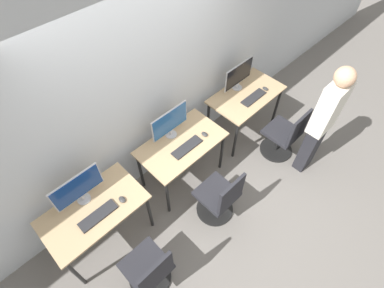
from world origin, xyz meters
name	(u,v)px	position (x,y,z in m)	size (l,w,h in m)	color
ground_plane	(198,190)	(0.00, 0.00, 0.00)	(20.00, 20.00, 0.00)	slate
wall_back	(153,85)	(0.00, 0.76, 1.40)	(12.00, 0.05, 2.80)	#B7BCC1
desk_left	(95,213)	(-1.27, 0.32, 0.66)	(1.09, 0.63, 0.75)	tan
monitor_left	(78,188)	(-1.27, 0.48, 0.98)	(0.54, 0.15, 0.41)	#B2B2B7
keyboard_left	(98,216)	(-1.27, 0.21, 0.76)	(0.42, 0.13, 0.02)	#262628
mouse_left	(122,199)	(-0.99, 0.18, 0.77)	(0.06, 0.09, 0.03)	#333333
office_chair_left	(150,272)	(-1.20, -0.47, 0.37)	(0.48, 0.48, 0.89)	black
desk_center	(181,148)	(0.00, 0.32, 0.66)	(1.09, 0.63, 0.75)	tan
monitor_center	(170,122)	(0.00, 0.50, 0.98)	(0.54, 0.15, 0.41)	#B2B2B7
keyboard_center	(187,147)	(0.00, 0.21, 0.76)	(0.42, 0.13, 0.02)	#262628
mouse_center	(205,134)	(0.30, 0.20, 0.77)	(0.06, 0.09, 0.03)	#333333
office_chair_center	(220,199)	(-0.06, -0.41, 0.37)	(0.48, 0.48, 0.89)	black
desk_right	(246,99)	(1.27, 0.32, 0.66)	(1.09, 0.63, 0.75)	tan
monitor_right	(239,75)	(1.27, 0.50, 0.98)	(0.54, 0.15, 0.41)	#B2B2B7
keyboard_right	(254,98)	(1.27, 0.19, 0.76)	(0.42, 0.13, 0.02)	#262628
mouse_right	(265,89)	(1.53, 0.19, 0.77)	(0.06, 0.09, 0.03)	#333333
office_chair_right	(284,137)	(1.33, -0.39, 0.37)	(0.48, 0.48, 0.89)	black
person_right	(323,120)	(1.38, -0.76, 0.95)	(0.36, 0.23, 1.73)	#232328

